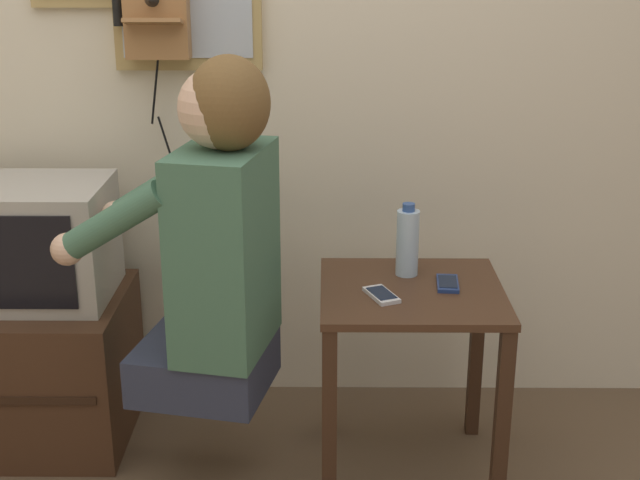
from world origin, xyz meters
name	(u,v)px	position (x,y,z in m)	size (l,w,h in m)	color
wall_back	(236,22)	(0.00, 1.24, 1.27)	(6.80, 0.05, 2.55)	beige
side_table	(411,330)	(0.53, 0.70, 0.47)	(0.52, 0.49, 0.59)	#422819
person	(215,238)	(-0.02, 0.65, 0.76)	(0.60, 0.47, 0.95)	#2D3347
tv_stand	(18,367)	(-0.70, 0.91, 0.24)	(0.70, 0.52, 0.47)	#422819
television	(12,241)	(-0.67, 0.93, 0.65)	(0.59, 0.38, 0.36)	#ADA89E
wall_phone_antique	(156,3)	(-0.23, 1.16, 1.34)	(0.23, 0.18, 0.74)	#9E6B3D
cell_phone_held	(381,295)	(0.44, 0.64, 0.60)	(0.10, 0.14, 0.01)	silver
cell_phone_spare	(448,283)	(0.63, 0.72, 0.60)	(0.07, 0.13, 0.01)	navy
water_bottle	(408,242)	(0.52, 0.81, 0.70)	(0.07, 0.07, 0.22)	#ADC6DB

